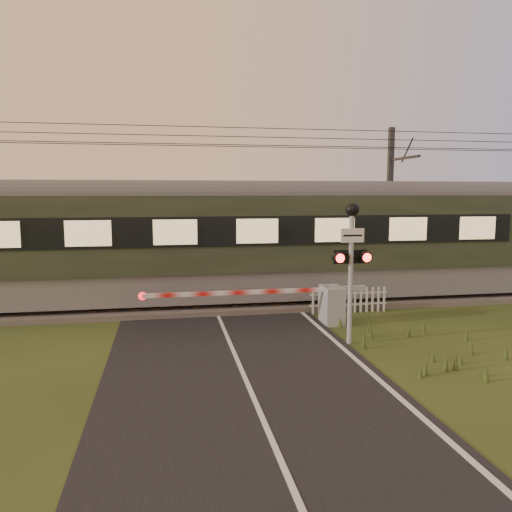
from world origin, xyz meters
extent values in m
plane|color=#2A3D17|center=(0.00, 0.00, 0.00)|extent=(160.00, 160.00, 0.00)
cube|color=black|center=(0.00, 0.00, 0.01)|extent=(6.00, 140.00, 0.02)
cube|color=#47423D|center=(0.00, 6.50, 0.06)|extent=(140.00, 3.40, 0.24)
cube|color=slate|center=(0.00, 5.78, 0.26)|extent=(140.00, 0.08, 0.14)
cube|color=slate|center=(0.00, 7.22, 0.26)|extent=(140.00, 0.08, 0.14)
cube|color=#2D2116|center=(0.00, 6.50, 0.19)|extent=(0.24, 2.20, 0.06)
cylinder|color=black|center=(0.00, 6.20, 5.50)|extent=(120.00, 0.02, 0.02)
cylinder|color=black|center=(0.00, 6.80, 5.50)|extent=(120.00, 0.02, 0.02)
cylinder|color=black|center=(0.00, 6.50, 6.10)|extent=(120.00, 0.02, 0.02)
cylinder|color=black|center=(0.00, 6.50, 5.80)|extent=(120.00, 0.02, 0.02)
cube|color=slate|center=(1.29, 6.50, 0.83)|extent=(20.13, 2.66, 1.00)
cube|color=#232C1D|center=(1.29, 6.50, 2.58)|extent=(20.97, 2.90, 2.50)
cylinder|color=#4C4C4F|center=(1.29, 6.50, 3.82)|extent=(20.97, 1.01, 1.01)
cube|color=#FFD893|center=(1.29, 5.01, 2.70)|extent=(18.03, 0.04, 0.78)
cube|color=gray|center=(3.28, 3.43, 0.57)|extent=(0.57, 0.87, 1.13)
cylinder|color=gray|center=(3.13, 3.43, 0.57)|extent=(0.12, 0.12, 1.13)
cube|color=gray|center=(3.85, 3.43, 1.05)|extent=(0.92, 0.16, 0.16)
cube|color=red|center=(0.43, 3.43, 1.05)|extent=(5.39, 0.11, 0.11)
cylinder|color=red|center=(-2.27, 3.43, 1.05)|extent=(0.23, 0.04, 0.23)
cylinder|color=gray|center=(3.07, 1.41, 1.67)|extent=(0.12, 0.12, 3.34)
cube|color=white|center=(3.07, 1.35, 2.84)|extent=(0.61, 0.03, 0.36)
sphere|color=black|center=(3.07, 1.41, 3.50)|extent=(0.36, 0.36, 0.36)
cube|color=black|center=(3.07, 1.41, 2.28)|extent=(0.84, 0.07, 0.07)
cylinder|color=#FF140C|center=(2.71, 1.23, 2.28)|extent=(0.22, 0.02, 0.22)
cylinder|color=#FF140C|center=(3.42, 1.23, 2.28)|extent=(0.22, 0.02, 0.22)
cube|color=black|center=(3.07, 1.46, 2.28)|extent=(0.89, 0.02, 0.36)
cube|color=silver|center=(4.27, 4.63, 0.28)|extent=(2.64, 0.04, 0.06)
cube|color=silver|center=(4.27, 4.63, 0.65)|extent=(2.64, 0.04, 0.06)
cube|color=#2D2D30|center=(7.54, 8.80, 3.27)|extent=(0.21, 0.21, 6.55)
cube|color=#2D2D30|center=(7.54, 7.65, 5.24)|extent=(0.09, 2.40, 0.09)
camera|label=1|loc=(-1.58, -10.58, 3.92)|focal=35.00mm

